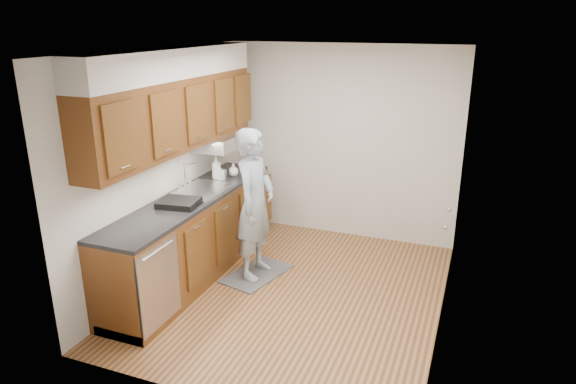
{
  "coord_description": "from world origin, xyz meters",
  "views": [
    {
      "loc": [
        1.69,
        -4.55,
        2.77
      ],
      "look_at": [
        -0.17,
        0.25,
        1.04
      ],
      "focal_mm": 32.0,
      "sensor_mm": 36.0,
      "label": 1
    }
  ],
  "objects_px": {
    "soap_bottle_a": "(216,167)",
    "steel_can": "(224,174)",
    "soap_bottle_b": "(220,172)",
    "dish_rack": "(179,203)",
    "soap_bottle_c": "(233,170)",
    "person": "(255,194)"
  },
  "relations": [
    {
      "from": "soap_bottle_a",
      "to": "soap_bottle_b",
      "type": "xyz_separation_m",
      "value": [
        0.05,
        -0.01,
        -0.06
      ]
    },
    {
      "from": "soap_bottle_a",
      "to": "dish_rack",
      "type": "bearing_deg",
      "value": -85.41
    },
    {
      "from": "steel_can",
      "to": "dish_rack",
      "type": "distance_m",
      "value": 1.0
    },
    {
      "from": "person",
      "to": "soap_bottle_a",
      "type": "relative_size",
      "value": 6.3
    },
    {
      "from": "soap_bottle_a",
      "to": "steel_can",
      "type": "relative_size",
      "value": 2.52
    },
    {
      "from": "soap_bottle_c",
      "to": "steel_can",
      "type": "distance_m",
      "value": 0.17
    },
    {
      "from": "person",
      "to": "soap_bottle_a",
      "type": "bearing_deg",
      "value": 58.93
    },
    {
      "from": "soap_bottle_c",
      "to": "dish_rack",
      "type": "height_order",
      "value": "soap_bottle_c"
    },
    {
      "from": "soap_bottle_a",
      "to": "steel_can",
      "type": "height_order",
      "value": "soap_bottle_a"
    },
    {
      "from": "soap_bottle_a",
      "to": "steel_can",
      "type": "xyz_separation_m",
      "value": [
        0.08,
        0.04,
        -0.09
      ]
    },
    {
      "from": "soap_bottle_a",
      "to": "soap_bottle_b",
      "type": "bearing_deg",
      "value": -7.99
    },
    {
      "from": "person",
      "to": "steel_can",
      "type": "height_order",
      "value": "person"
    },
    {
      "from": "soap_bottle_a",
      "to": "person",
      "type": "bearing_deg",
      "value": -31.37
    },
    {
      "from": "soap_bottle_c",
      "to": "dish_rack",
      "type": "relative_size",
      "value": 0.41
    },
    {
      "from": "person",
      "to": "steel_can",
      "type": "bearing_deg",
      "value": 53.44
    },
    {
      "from": "steel_can",
      "to": "soap_bottle_b",
      "type": "bearing_deg",
      "value": -125.55
    },
    {
      "from": "soap_bottle_a",
      "to": "soap_bottle_b",
      "type": "height_order",
      "value": "soap_bottle_a"
    },
    {
      "from": "soap_bottle_b",
      "to": "dish_rack",
      "type": "distance_m",
      "value": 0.95
    },
    {
      "from": "soap_bottle_c",
      "to": "steel_can",
      "type": "relative_size",
      "value": 1.34
    },
    {
      "from": "soap_bottle_b",
      "to": "dish_rack",
      "type": "relative_size",
      "value": 0.48
    },
    {
      "from": "person",
      "to": "soap_bottle_b",
      "type": "xyz_separation_m",
      "value": [
        -0.65,
        0.42,
        0.07
      ]
    },
    {
      "from": "soap_bottle_c",
      "to": "dish_rack",
      "type": "distance_m",
      "value": 1.16
    }
  ]
}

